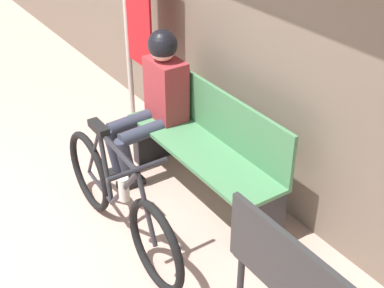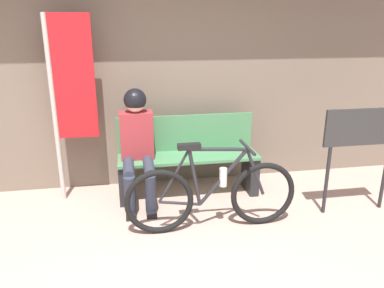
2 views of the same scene
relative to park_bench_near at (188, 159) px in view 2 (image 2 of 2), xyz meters
name	(u,v)px [view 2 (image 2 of 2)]	position (x,y,z in m)	size (l,w,h in m)	color
storefront_wall	(137,39)	(-0.48, 0.43, 1.26)	(12.00, 0.56, 3.20)	#756656
park_bench_near	(188,159)	(0.00, 0.00, 0.00)	(1.51, 0.42, 0.87)	#477F51
bicycle	(212,195)	(0.10, -0.79, -0.06)	(1.59, 0.40, 0.84)	black
person_seated	(137,140)	(-0.54, -0.12, 0.29)	(0.34, 0.64, 1.20)	#2D3342
banner_pole	(68,89)	(-1.20, 0.09, 0.79)	(0.45, 0.05, 1.92)	#B7B2A8
signboard	(362,136)	(1.59, -0.69, 0.38)	(0.79, 0.04, 1.06)	#232326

